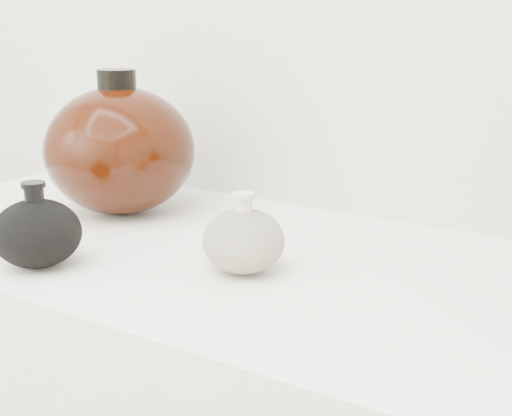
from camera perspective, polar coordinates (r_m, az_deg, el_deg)
The scene contains 3 objects.
black_gourd_vase at distance 0.88m, azimuth -17.11°, elevation -1.88°, with size 0.14×0.14×0.10m.
cream_gourd_vase at distance 0.82m, azimuth -1.00°, elevation -2.60°, with size 0.11×0.11×0.09m.
left_round_pot at distance 1.09m, azimuth -10.82°, elevation 4.59°, with size 0.25×0.25×0.22m.
Camera 1 is at (0.47, 0.25, 1.19)m, focal length 50.00 mm.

